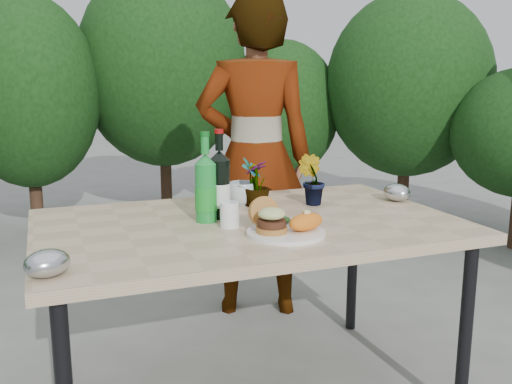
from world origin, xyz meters
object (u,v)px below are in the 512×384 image
object	(u,v)px
person	(255,158)
patio_table	(249,235)
wine_bottle	(220,186)
dinner_plate	(286,233)

from	to	relation	value
person	patio_table	bearing A→B (deg)	85.78
patio_table	wine_bottle	bearing A→B (deg)	134.98
patio_table	wine_bottle	distance (m)	0.22
patio_table	person	world-z (taller)	person
dinner_plate	wine_bottle	xyz separation A→B (m)	(-0.15, 0.32, 0.12)
patio_table	wine_bottle	size ratio (longest dim) A/B	4.57
dinner_plate	wine_bottle	distance (m)	0.37
dinner_plate	person	size ratio (longest dim) A/B	0.16
patio_table	person	xyz separation A→B (m)	(0.34, 0.83, 0.17)
wine_bottle	person	distance (m)	0.86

